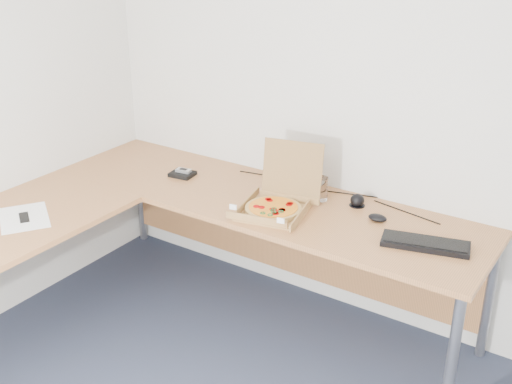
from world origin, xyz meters
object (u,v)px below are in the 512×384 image
Objects in this scene: drinking_glass at (321,189)px; keyboard at (425,244)px; wallet at (182,174)px; desk at (164,217)px; pizza_box at (275,205)px.

drinking_glass is 0.32× the size of keyboard.
wallet is at bearing 163.40° from keyboard.
desk is at bearing -136.13° from drinking_glass.
keyboard is at bearing -9.55° from wallet.
wallet is (-0.84, -0.15, -0.05)m from drinking_glass.
desk is 0.59m from pizza_box.
drinking_glass is 0.69m from keyboard.
pizza_box is 2.95× the size of drinking_glass.
wallet is (-1.50, 0.05, -0.00)m from keyboard.
wallet is at bearing 118.20° from desk.
pizza_box reaches higher than drinking_glass.
keyboard is at bearing 17.00° from desk.
desk is at bearing -177.72° from keyboard.
pizza_box is at bearing 33.42° from desk.
desk is 6.23× the size of keyboard.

